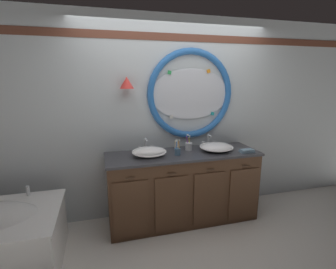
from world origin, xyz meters
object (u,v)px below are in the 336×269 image
object	(u,v)px
sink_basin_left	(149,152)
soap_dispenser	(177,145)
toothbrush_holder_right	(189,146)
toothbrush_holder_left	(178,151)
folded_hand_towel	(247,151)
sink_basin_right	(216,147)

from	to	relation	value
sink_basin_left	soap_dispenser	xyz separation A→B (m)	(0.40, 0.17, 0.01)
sink_basin_left	toothbrush_holder_right	bearing A→B (deg)	12.30
toothbrush_holder_left	folded_hand_towel	bearing A→B (deg)	-8.33
toothbrush_holder_left	soap_dispenser	world-z (taller)	toothbrush_holder_left
soap_dispenser	sink_basin_right	bearing A→B (deg)	-19.82
toothbrush_holder_right	folded_hand_towel	world-z (taller)	toothbrush_holder_right
toothbrush_holder_left	soap_dispenser	xyz separation A→B (m)	(0.05, 0.21, 0.01)
sink_basin_right	folded_hand_towel	world-z (taller)	sink_basin_right
sink_basin_right	soap_dispenser	world-z (taller)	soap_dispenser
sink_basin_left	toothbrush_holder_right	size ratio (longest dim) A/B	1.91
toothbrush_holder_right	toothbrush_holder_left	bearing A→B (deg)	-142.07
toothbrush_holder_left	soap_dispenser	bearing A→B (deg)	75.44
sink_basin_left	toothbrush_holder_right	world-z (taller)	toothbrush_holder_right
toothbrush_holder_left	folded_hand_towel	distance (m)	0.89
sink_basin_left	folded_hand_towel	world-z (taller)	sink_basin_left
sink_basin_right	sink_basin_left	bearing A→B (deg)	180.00
sink_basin_left	folded_hand_towel	bearing A→B (deg)	-7.73
sink_basin_left	sink_basin_right	bearing A→B (deg)	-0.00
toothbrush_holder_left	sink_basin_right	bearing A→B (deg)	3.99
toothbrush_holder_right	sink_basin_left	bearing A→B (deg)	-167.70
soap_dispenser	toothbrush_holder_right	bearing A→B (deg)	-20.51
sink_basin_left	toothbrush_holder_right	distance (m)	0.56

